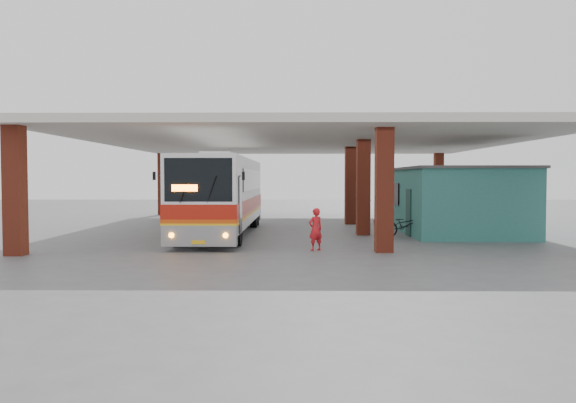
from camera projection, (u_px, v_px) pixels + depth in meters
The scene contains 8 objects.
ground at pixel (298, 242), 22.73m from camera, with size 90.00×90.00×0.00m, color #515154.
brick_columns at pixel (326, 187), 27.62m from camera, with size 20.10×21.60×4.35m.
canopy_roof at pixel (307, 141), 29.03m from camera, with size 21.00×23.00×0.30m, color beige.
shop_building at pixel (455, 200), 26.57m from camera, with size 5.20×8.20×3.11m.
coach_bus at pixel (223, 195), 25.67m from camera, with size 2.74×12.70×3.69m.
motorcycle at pixel (406, 225), 24.39m from camera, with size 0.74×2.13×1.12m, color black.
pedestrian at pixel (316, 229), 20.04m from camera, with size 0.56×0.36×1.52m, color red.
red_chair at pixel (380, 218), 31.20m from camera, with size 0.53×0.53×0.80m.
Camera 1 is at (-0.12, -22.64, 2.59)m, focal length 35.00 mm.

